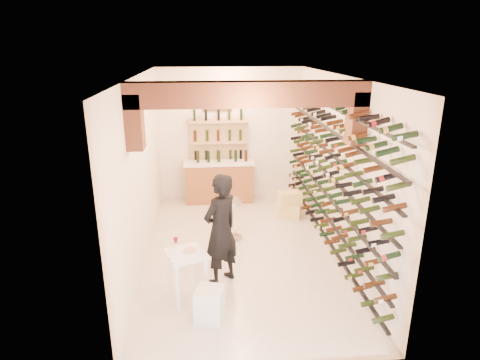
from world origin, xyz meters
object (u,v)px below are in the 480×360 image
(back_counter, at_px, (219,180))
(crate_lower, at_px, (289,210))
(wine_rack, at_px, (326,170))
(person, at_px, (221,230))
(chrome_barstool, at_px, (232,216))
(white_stool, at_px, (210,304))
(tasting_table, at_px, (186,261))

(back_counter, distance_m, crate_lower, 1.94)
(wine_rack, distance_m, back_counter, 3.38)
(person, xyz_separation_m, chrome_barstool, (0.28, 1.53, -0.44))
(wine_rack, height_order, crate_lower, wine_rack)
(chrome_barstool, bearing_deg, wine_rack, -16.79)
(back_counter, relative_size, white_stool, 3.61)
(person, height_order, crate_lower, person)
(back_counter, xyz_separation_m, tasting_table, (-0.66, -4.12, 0.11))
(back_counter, distance_m, person, 3.70)
(wine_rack, distance_m, white_stool, 3.22)
(wine_rack, relative_size, back_counter, 3.35)
(tasting_table, bearing_deg, person, 18.87)
(tasting_table, height_order, crate_lower, tasting_table)
(back_counter, distance_m, chrome_barstool, 2.15)
(wine_rack, bearing_deg, back_counter, 124.66)
(person, bearing_deg, back_counter, -133.75)
(wine_rack, xyz_separation_m, back_counter, (-1.83, 2.65, -1.02))
(white_stool, relative_size, crate_lower, 0.92)
(white_stool, distance_m, chrome_barstool, 2.55)
(back_counter, relative_size, person, 0.92)
(person, height_order, chrome_barstool, person)
(wine_rack, bearing_deg, white_stool, -137.41)
(wine_rack, height_order, tasting_table, wine_rack)
(tasting_table, distance_m, chrome_barstool, 2.14)
(chrome_barstool, bearing_deg, tasting_table, -112.26)
(back_counter, bearing_deg, white_stool, -94.08)
(person, xyz_separation_m, crate_lower, (1.64, 2.54, -0.77))
(tasting_table, relative_size, chrome_barstool, 1.14)
(tasting_table, xyz_separation_m, person, (0.53, 0.44, 0.28))
(white_stool, xyz_separation_m, chrome_barstool, (0.48, 2.49, 0.25))
(tasting_table, distance_m, person, 0.75)
(wine_rack, xyz_separation_m, white_stool, (-2.16, -1.99, -1.31))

